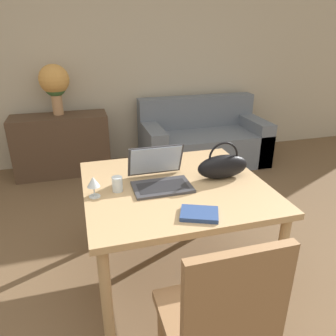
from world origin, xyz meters
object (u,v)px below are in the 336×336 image
(couch, at_px, (202,141))
(flower_vase, at_px, (54,83))
(laptop, at_px, (159,174))
(handbag, at_px, (223,166))
(wine_glass, at_px, (93,183))
(chair, at_px, (220,319))
(drinking_glass, at_px, (117,184))

(couch, height_order, flower_vase, flower_vase)
(laptop, bearing_deg, handbag, -5.43)
(couch, distance_m, handbag, 2.12)
(wine_glass, bearing_deg, laptop, 10.36)
(wine_glass, distance_m, handbag, 0.85)
(handbag, bearing_deg, wine_glass, -177.56)
(chair, relative_size, flower_vase, 1.73)
(laptop, bearing_deg, couch, 60.71)
(wine_glass, height_order, handbag, handbag)
(flower_vase, bearing_deg, handbag, -62.62)
(chair, height_order, drinking_glass, chair)
(chair, relative_size, couch, 0.62)
(drinking_glass, height_order, flower_vase, flower_vase)
(couch, xyz_separation_m, wine_glass, (-1.49, -1.99, 0.53))
(drinking_glass, xyz_separation_m, handbag, (0.70, -0.00, 0.04))
(laptop, distance_m, drinking_glass, 0.28)
(couch, xyz_separation_m, drinking_glass, (-1.35, -1.95, 0.48))
(handbag, bearing_deg, flower_vase, 117.38)
(drinking_glass, bearing_deg, flower_vase, 100.55)
(handbag, bearing_deg, drinking_glass, 179.85)
(chair, bearing_deg, couch, 69.54)
(laptop, relative_size, handbag, 1.04)
(chair, relative_size, laptop, 2.66)
(chair, relative_size, wine_glass, 7.44)
(chair, distance_m, couch, 3.07)
(flower_vase, bearing_deg, chair, -77.35)
(wine_glass, bearing_deg, drinking_glass, 14.77)
(couch, bearing_deg, wine_glass, -126.88)
(wine_glass, bearing_deg, handbag, 2.44)
(drinking_glass, bearing_deg, handbag, -0.15)
(couch, bearing_deg, drinking_glass, -124.65)
(couch, bearing_deg, handbag, -108.28)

